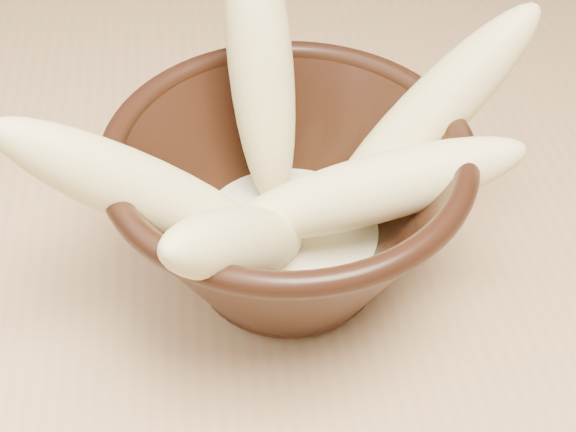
# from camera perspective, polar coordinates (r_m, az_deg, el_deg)

# --- Properties ---
(table) EXTENTS (1.20, 0.80, 0.75)m
(table) POSITION_cam_1_polar(r_m,az_deg,el_deg) (0.70, 19.22, -3.67)
(table) COLOR tan
(table) RESTS_ON ground
(bowl) EXTENTS (0.22, 0.22, 0.12)m
(bowl) POSITION_cam_1_polar(r_m,az_deg,el_deg) (0.50, -0.00, 0.85)
(bowl) COLOR black
(bowl) RESTS_ON table
(milk_puddle) EXTENTS (0.12, 0.12, 0.02)m
(milk_puddle) POSITION_cam_1_polar(r_m,az_deg,el_deg) (0.52, -0.00, -1.52)
(milk_puddle) COLOR beige
(milk_puddle) RESTS_ON bowl
(banana_upright) EXTENTS (0.05, 0.12, 0.19)m
(banana_upright) POSITION_cam_1_polar(r_m,az_deg,el_deg) (0.51, -1.96, 10.73)
(banana_upright) COLOR #E3D386
(banana_upright) RESTS_ON bowl
(banana_left) EXTENTS (0.17, 0.06, 0.15)m
(banana_left) POSITION_cam_1_polar(r_m,az_deg,el_deg) (0.46, -10.01, 1.61)
(banana_left) COLOR #E3D386
(banana_left) RESTS_ON bowl
(banana_right) EXTENTS (0.17, 0.08, 0.16)m
(banana_right) POSITION_cam_1_polar(r_m,az_deg,el_deg) (0.51, 9.79, 6.80)
(banana_right) COLOR #E3D386
(banana_right) RESTS_ON bowl
(banana_across) EXTENTS (0.19, 0.05, 0.09)m
(banana_across) POSITION_cam_1_polar(r_m,az_deg,el_deg) (0.48, 5.97, 1.87)
(banana_across) COLOR #E3D386
(banana_across) RESTS_ON bowl
(banana_front) EXTENTS (0.12, 0.14, 0.13)m
(banana_front) POSITION_cam_1_polar(r_m,az_deg,el_deg) (0.44, -3.44, -1.94)
(banana_front) COLOR #E3D386
(banana_front) RESTS_ON bowl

